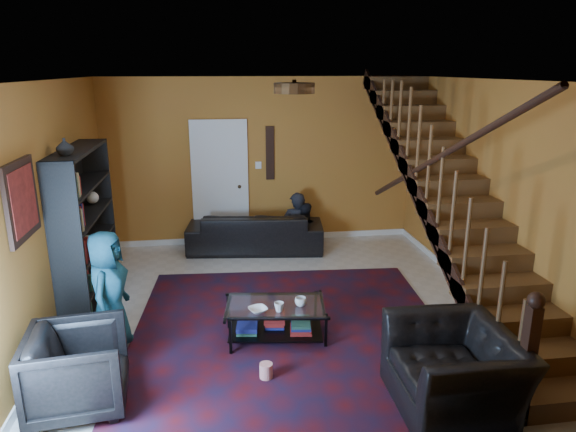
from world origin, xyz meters
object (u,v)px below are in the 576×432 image
Objects in this scene: bookshelf at (86,231)px; armchair_right at (454,370)px; armchair_left at (78,370)px; coffee_table at (276,319)px; sofa at (255,231)px.

bookshelf is 1.77× the size of armchair_right.
bookshelf is 2.33m from armchair_left.
bookshelf is 2.66m from coffee_table.
armchair_left is at bearing -80.92° from bookshelf.
armchair_left reaches higher than coffee_table.
armchair_left is at bearing -152.91° from coffee_table.
armchair_right is at bearing 114.40° from sofa.
sofa is at bearing -161.82° from armchair_right.
sofa is at bearing 89.47° from coffee_table.
coffee_table is at bearing -134.74° from armchair_right.
bookshelf is at bearing -125.87° from armchair_right.
coffee_table is (-0.03, -2.97, -0.09)m from sofa.
armchair_right is (1.38, -4.40, 0.05)m from sofa.
bookshelf is 4.56m from armchair_right.
armchair_left reaches higher than armchair_right.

